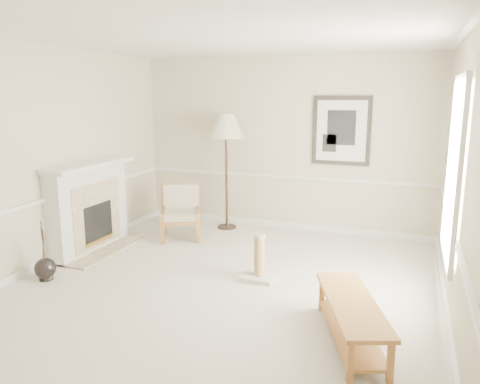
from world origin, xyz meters
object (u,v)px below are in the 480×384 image
(bench, at_px, (352,315))
(floor_lamp, at_px, (226,129))
(floor_vase, at_px, (45,269))
(scratching_post, at_px, (259,265))
(armchair, at_px, (181,209))

(bench, bearing_deg, floor_lamp, 128.64)
(floor_lamp, distance_m, bench, 4.25)
(floor_vase, relative_size, bench, 0.52)
(floor_lamp, relative_size, scratching_post, 3.35)
(floor_vase, xyz_separation_m, bench, (3.76, -0.20, 0.13))
(floor_vase, xyz_separation_m, scratching_post, (2.49, 0.96, 0.04))
(armchair, bearing_deg, scratching_post, -61.96)
(armchair, xyz_separation_m, bench, (3.01, -2.43, -0.18))
(floor_vase, bearing_deg, scratching_post, 21.10)
(bench, xyz_separation_m, scratching_post, (-1.27, 1.16, -0.09))
(armchair, relative_size, floor_lamp, 0.45)
(floor_vase, bearing_deg, armchair, 71.54)
(floor_vase, relative_size, scratching_post, 1.32)
(floor_lamp, distance_m, scratching_post, 2.77)
(floor_vase, xyz_separation_m, armchair, (0.74, 2.23, 0.31))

